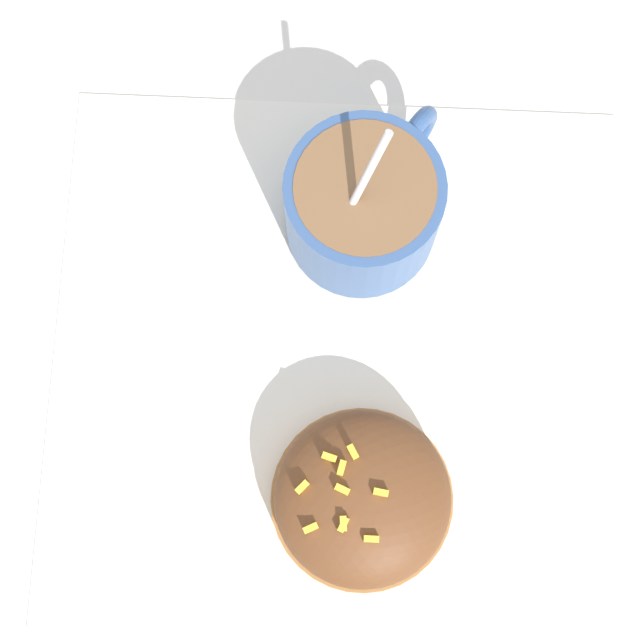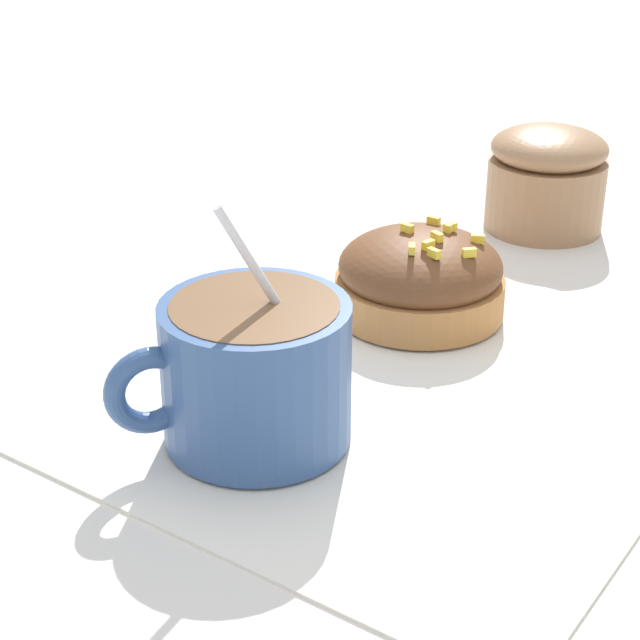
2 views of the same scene
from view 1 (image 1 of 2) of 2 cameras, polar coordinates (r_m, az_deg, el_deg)
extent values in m
plane|color=silver|center=(0.56, 0.88, -2.17)|extent=(3.00, 3.00, 0.00)
cube|color=white|center=(0.56, 0.88, -2.14)|extent=(0.31, 0.32, 0.00)
cylinder|color=#335184|center=(0.55, 2.29, 6.00)|extent=(0.08, 0.08, 0.06)
cylinder|color=brown|center=(0.52, 2.40, 6.90)|extent=(0.07, 0.07, 0.01)
torus|color=#335184|center=(0.56, 4.96, 9.60)|extent=(0.04, 0.03, 0.04)
ellipsoid|color=silver|center=(0.57, 3.52, 6.86)|extent=(0.03, 0.03, 0.01)
cylinder|color=silver|center=(0.52, 1.64, 6.06)|extent=(0.04, 0.04, 0.10)
cylinder|color=#B2753D|center=(0.54, 2.21, -9.58)|extent=(0.09, 0.09, 0.02)
ellipsoid|color=brown|center=(0.52, 2.28, -9.48)|extent=(0.09, 0.09, 0.04)
cube|color=yellow|center=(0.51, 2.75, -11.59)|extent=(0.00, 0.01, 0.00)
cube|color=yellow|center=(0.51, 1.01, -9.03)|extent=(0.01, 0.01, 0.00)
cube|color=yellow|center=(0.51, 3.26, -9.17)|extent=(0.00, 0.01, 0.00)
cube|color=yellow|center=(0.51, 0.84, -7.90)|extent=(0.01, 0.01, 0.00)
cube|color=yellow|center=(0.50, 1.63, -10.79)|extent=(0.01, 0.00, 0.00)
cube|color=yellow|center=(0.51, -0.96, -8.90)|extent=(0.01, 0.01, 0.00)
cube|color=yellow|center=(0.51, 1.76, -7.05)|extent=(0.01, 0.01, 0.00)
cube|color=yellow|center=(0.51, 0.50, -7.33)|extent=(0.01, 0.01, 0.00)
cube|color=yellow|center=(0.51, -0.51, -11.04)|extent=(0.01, 0.01, 0.00)
cube|color=yellow|center=(0.50, 1.68, -10.85)|extent=(0.01, 0.01, 0.00)
camera|label=2|loc=(0.61, -27.59, 42.30)|focal=60.00mm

